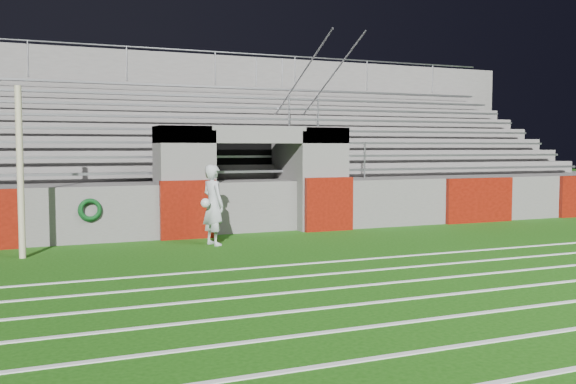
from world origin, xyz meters
name	(u,v)px	position (x,y,z in m)	size (l,w,h in m)	color
ground	(314,253)	(0.00, 0.00, 0.00)	(90.00, 90.00, 0.00)	#184C0C
field_post	(20,173)	(-5.34, 1.65, 1.63)	(0.12, 0.12, 3.25)	#BAB08A
field_markings	(482,313)	(0.00, -5.00, 0.01)	(28.00, 8.09, 0.01)	white
stadium_structure	(205,167)	(0.00, 7.97, 1.49)	(26.00, 8.48, 5.42)	#585553
goalkeeper_with_ball	(213,205)	(-1.53, 1.82, 0.87)	(0.62, 0.72, 1.74)	#AAAFB3
hose_coil	(90,210)	(-3.97, 2.93, 0.75)	(0.51, 0.14, 0.51)	#0B3915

